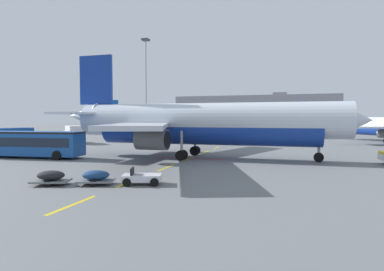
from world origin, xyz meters
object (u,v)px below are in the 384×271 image
at_px(fuel_service_truck, 19,138).
at_px(apron_light_mast_near, 146,76).
at_px(baggage_train, 96,177).
at_px(airliner_foreground, 201,123).
at_px(catering_truck, 74,134).
at_px(apron_shuttle_bus, 31,142).
at_px(airliner_mid_left, 145,121).

distance_m(fuel_service_truck, apron_light_mast_near, 45.45).
relative_size(baggage_train, apron_light_mast_near, 0.34).
bearing_deg(apron_light_mast_near, airliner_foreground, -58.40).
xyz_separation_m(catering_truck, baggage_train, (24.90, -30.80, -1.12)).
bearing_deg(airliner_foreground, catering_truck, 152.48).
bearing_deg(apron_shuttle_bus, catering_truck, 114.97).
bearing_deg(airliner_foreground, fuel_service_truck, 176.81).
relative_size(catering_truck, baggage_train, 0.79).
relative_size(airliner_mid_left, fuel_service_truck, 4.15).
relative_size(fuel_service_truck, apron_light_mast_near, 0.29).
bearing_deg(airliner_mid_left, apron_light_mast_near, -64.02).
height_order(catering_truck, baggage_train, catering_truck).
distance_m(fuel_service_truck, baggage_train, 30.23).
xyz_separation_m(baggage_train, apron_light_mast_near, (-24.67, 61.05, 15.29)).
bearing_deg(apron_light_mast_near, baggage_train, -68.00).
relative_size(airliner_mid_left, catering_truck, 4.52).
xyz_separation_m(airliner_foreground, apron_light_mast_near, (-27.50, 44.70, 11.87)).
height_order(airliner_mid_left, baggage_train, airliner_mid_left).
distance_m(catering_truck, baggage_train, 39.63).
relative_size(airliner_mid_left, apron_shuttle_bus, 2.51).
bearing_deg(catering_truck, fuel_service_truck, -87.58).
relative_size(airliner_foreground, fuel_service_truck, 4.69).
distance_m(airliner_foreground, catering_truck, 31.36).
height_order(airliner_foreground, apron_shuttle_bus, airliner_foreground).
xyz_separation_m(fuel_service_truck, apron_light_mast_near, (-0.31, 43.18, 14.17)).
bearing_deg(baggage_train, fuel_service_truck, 143.73).
height_order(apron_shuttle_bus, catering_truck, catering_truck).
bearing_deg(apron_shuttle_bus, airliner_mid_left, 105.19).
height_order(airliner_foreground, airliner_mid_left, airliner_foreground).
relative_size(catering_truck, fuel_service_truck, 0.92).
bearing_deg(catering_truck, apron_light_mast_near, 89.55).
bearing_deg(apron_shuttle_bus, baggage_train, -34.92).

